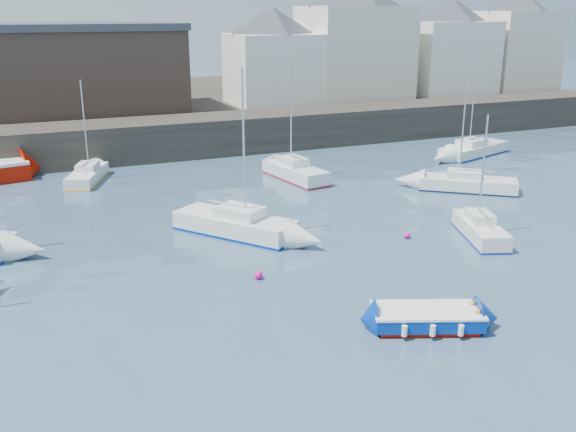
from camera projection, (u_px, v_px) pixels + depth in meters
name	position (u px, v px, depth m)	size (l,w,h in m)	color
water	(421.00, 353.00, 22.54)	(220.00, 220.00, 0.00)	#2D4760
quay_wall	(179.00, 137.00, 52.72)	(90.00, 5.00, 3.00)	#28231E
land_strip	(138.00, 108.00, 68.51)	(90.00, 32.00, 2.80)	#28231E
bldg_east_a	(355.00, 37.00, 64.04)	(13.36, 13.36, 11.80)	beige
bldg_east_b	(448.00, 45.00, 67.98)	(11.88, 11.88, 9.95)	white
bldg_east_c	(515.00, 39.00, 71.18)	(11.14, 11.14, 10.95)	beige
bldg_east_d	(273.00, 55.00, 60.70)	(11.14, 11.14, 8.95)	white
warehouse	(86.00, 68.00, 55.91)	(16.40, 10.40, 7.60)	#3D2D26
blue_dinghy	(427.00, 318.00, 24.18)	(4.46, 3.15, 0.78)	#9C0E00
sailboat_b	(236.00, 224.00, 34.26)	(5.83, 6.81, 8.81)	silver
sailboat_c	(480.00, 229.00, 33.70)	(3.13, 5.16, 6.47)	silver
sailboat_d	(467.00, 183.00, 42.55)	(6.20, 5.44, 8.02)	silver
sailboat_f	(295.00, 172.00, 45.37)	(2.88, 6.33, 7.94)	silver
sailboat_g	(473.00, 149.00, 52.79)	(7.32, 4.30, 8.82)	silver
sailboat_h	(87.00, 175.00, 44.83)	(3.61, 5.68, 6.98)	silver
buoy_near	(259.00, 279.00, 28.73)	(0.39, 0.39, 0.39)	#E40B91
buoy_mid	(407.00, 238.00, 33.81)	(0.35, 0.35, 0.35)	#E40B91
buoy_far	(181.00, 216.00, 37.45)	(0.42, 0.42, 0.42)	#E40B91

